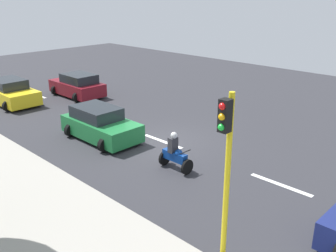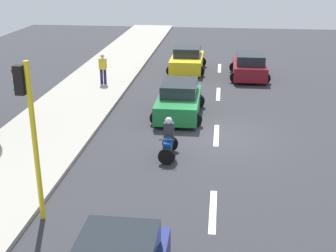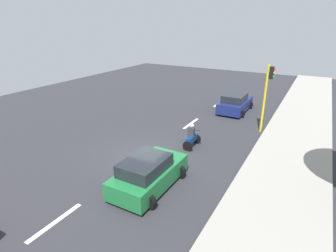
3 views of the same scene
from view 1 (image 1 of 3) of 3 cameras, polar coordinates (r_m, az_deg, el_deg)
The scene contains 11 objects.
ground_plane at distance 17.61m, azimuth -0.80°, elevation -2.49°, with size 40.00×60.00×0.10m, color #2D2D33.
sidewalk at distance 14.00m, azimuth -21.78°, elevation -9.61°, with size 4.00×60.00×0.15m, color #9E998E.
lane_stripe_far_north at distance 27.02m, azimuth -19.19°, elevation 4.46°, with size 0.20×2.40×0.01m, color white.
lane_stripe_north at distance 21.99m, azimuth -11.94°, elevation 1.81°, with size 0.20×2.40×0.01m, color white.
lane_stripe_mid at distance 17.58m, azimuth -0.80°, elevation -2.32°, with size 0.20×2.40×0.01m, color white.
lane_stripe_south at distance 14.38m, azimuth 16.59°, elevation -8.47°, with size 0.20×2.40×0.01m, color white.
car_green at distance 17.96m, azimuth -10.17°, elevation 0.23°, with size 2.28×4.01×1.52m.
car_yellow_cab at distance 25.19m, azimuth -22.53°, elevation 4.65°, with size 2.36×3.92×1.52m.
car_maroon at distance 25.74m, azimuth -13.45°, elevation 5.92°, with size 2.33×3.93×1.52m.
motorcycle at distance 14.67m, azimuth 1.07°, elevation -4.24°, with size 0.60×1.30×1.53m.
traffic_light_corner at distance 8.90m, azimuth 8.71°, elevation -4.83°, with size 0.49×0.24×4.50m.
Camera 1 is at (11.53, 11.53, 6.59)m, focal length 40.50 mm.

